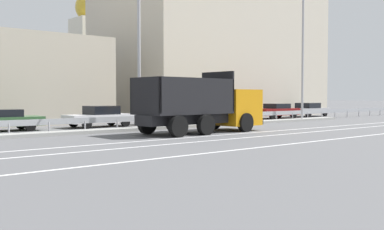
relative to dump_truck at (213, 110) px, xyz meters
name	(u,v)px	position (x,y,z in m)	size (l,w,h in m)	color
ground_plane	(209,130)	(0.75, 1.16, -1.23)	(320.00, 320.00, 0.00)	#565659
lane_strip_0	(223,135)	(-0.99, -1.84, -1.23)	(58.15, 0.16, 0.01)	silver
lane_strip_1	(248,137)	(-0.99, -3.61, -1.23)	(58.15, 0.16, 0.01)	silver
lane_strip_2	(303,143)	(-0.99, -6.74, -1.23)	(58.15, 0.16, 0.01)	silver
median_island	(184,126)	(0.75, 3.49, -1.14)	(31.98, 1.10, 0.18)	gray
median_guardrail	(173,118)	(0.75, 4.60, -0.66)	(58.15, 0.09, 0.78)	#9EA0A5
dump_truck	(213,110)	(0.00, 0.00, 0.00)	(7.75, 3.06, 3.33)	orange
median_road_sign	(205,108)	(2.53, 3.49, -0.02)	(0.78, 0.16, 2.26)	white
street_lamp_1	(141,43)	(-2.59, 3.25, 3.75)	(0.71, 2.17, 9.02)	#ADADB2
street_lamp_2	(304,46)	(12.90, 3.41, 4.72)	(0.70, 1.90, 10.99)	#ADADB2
parked_car_2	(1,120)	(-8.95, 7.82, -0.58)	(4.62, 2.25, 1.24)	#335B33
parked_car_3	(100,116)	(-2.95, 7.43, -0.55)	(4.45, 2.03, 1.35)	silver
parked_car_4	(168,113)	(2.33, 7.31, -0.48)	(4.70, 1.86, 1.49)	#B27A14
parked_car_5	(232,111)	(8.91, 7.48, -0.47)	(4.83, 2.12, 1.54)	#B27A14
parked_car_6	(276,111)	(14.22, 7.25, -0.55)	(4.58, 1.95, 1.31)	maroon
parked_car_7	(308,110)	(19.50, 7.64, -0.56)	(4.92, 2.14, 1.32)	#A3A3A8
background_building_1	(212,49)	(14.82, 16.30, 5.65)	(22.06, 13.05, 13.77)	beige
church_tower	(90,55)	(7.04, 28.24, 5.41)	(3.60, 3.60, 14.45)	silver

